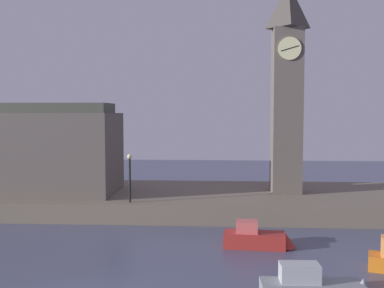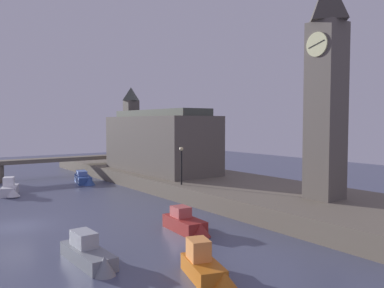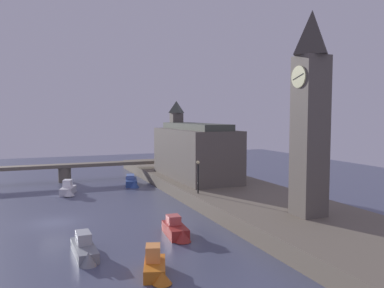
{
  "view_description": "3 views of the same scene",
  "coord_description": "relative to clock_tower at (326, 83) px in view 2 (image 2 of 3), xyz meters",
  "views": [
    {
      "loc": [
        5.76,
        -18.13,
        8.09
      ],
      "look_at": [
        3.78,
        15.43,
        5.81
      ],
      "focal_mm": 42.77,
      "sensor_mm": 36.0,
      "label": 1
    },
    {
      "loc": [
        29.47,
        -5.9,
        7.45
      ],
      "look_at": [
        -0.58,
        15.98,
        5.34
      ],
      "focal_mm": 36.48,
      "sensor_mm": 36.0,
      "label": 2
    },
    {
      "loc": [
        38.33,
        -1.58,
        10.11
      ],
      "look_at": [
        -0.58,
        14.09,
        6.95
      ],
      "focal_mm": 36.88,
      "sensor_mm": 36.0,
      "label": 3
    }
  ],
  "objects": [
    {
      "name": "boat_cruiser_grey",
      "position": [
        -1.09,
        -18.43,
        -9.88
      ],
      "size": [
        5.07,
        1.54,
        1.7
      ],
      "color": "gray",
      "rests_on": "ground"
    },
    {
      "name": "streetlamp",
      "position": [
        -12.09,
        -5.11,
        -6.64
      ],
      "size": [
        0.36,
        0.36,
        3.59
      ],
      "color": "black",
      "rests_on": "far_embankment"
    },
    {
      "name": "boat_tour_blue",
      "position": [
        -27.52,
        -8.82,
        -9.84
      ],
      "size": [
        5.18,
        2.42,
        1.49
      ],
      "color": "#2D4C93",
      "rests_on": "ground"
    },
    {
      "name": "boat_dinghy_red",
      "position": [
        -3.06,
        -10.84,
        -9.84
      ],
      "size": [
        4.44,
        1.81,
        1.61
      ],
      "color": "maroon",
      "rests_on": "ground"
    },
    {
      "name": "ground_plane",
      "position": [
        -11.32,
        -19.99,
        -10.4
      ],
      "size": [
        120.0,
        120.0,
        0.0
      ],
      "primitive_type": "plane",
      "color": "#474C66"
    },
    {
      "name": "far_embankment",
      "position": [
        -11.32,
        0.01,
        -9.65
      ],
      "size": [
        70.0,
        12.0,
        1.5
      ],
      "primitive_type": "cube",
      "color": "#6B6051",
      "rests_on": "ground"
    },
    {
      "name": "boat_ferry_white",
      "position": [
        -24.46,
        -17.72,
        -9.79
      ],
      "size": [
        4.24,
        2.36,
        1.78
      ],
      "color": "silver",
      "rests_on": "ground"
    },
    {
      "name": "clock_tower",
      "position": [
        0.0,
        0.0,
        0.0
      ],
      "size": [
        2.62,
        2.65,
        17.19
      ],
      "color": "#5B544C",
      "rests_on": "far_embankment"
    },
    {
      "name": "boat_patrol_orange",
      "position": [
        3.96,
        -14.73,
        -9.81
      ],
      "size": [
        3.95,
        2.19,
        1.79
      ],
      "color": "orange",
      "rests_on": "ground"
    },
    {
      "name": "parliament_hall",
      "position": [
        -22.56,
        -1.29,
        -5.29
      ],
      "size": [
        16.58,
        6.62,
        10.64
      ],
      "color": "#5B544C",
      "rests_on": "far_embankment"
    }
  ]
}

